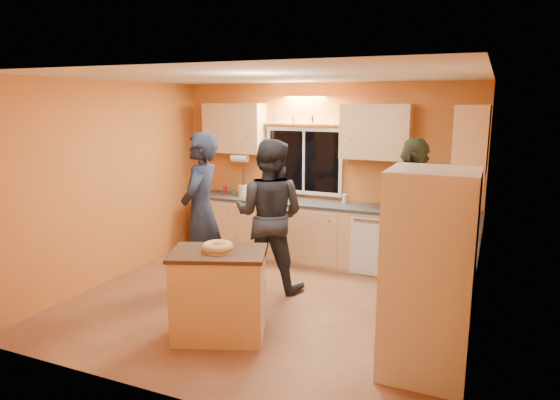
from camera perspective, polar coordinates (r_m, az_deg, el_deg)
The scene contains 14 objects.
ground at distance 5.98m, azimuth -1.52°, elevation -11.78°, with size 4.50×4.50×0.00m, color brown.
room_shell at distance 5.88m, azimuth 1.16°, elevation 4.19°, with size 4.54×4.04×2.61m.
back_counter at distance 7.32m, azimuth 4.21°, elevation -3.71°, with size 4.23×0.62×0.90m.
right_counter at distance 5.81m, azimuth 18.58°, elevation -8.33°, with size 0.62×1.84×0.90m.
refrigerator at distance 4.45m, azimuth 16.61°, elevation -8.17°, with size 0.72×0.70×1.80m, color silver.
island at distance 5.10m, azimuth -6.98°, elevation -10.56°, with size 1.09×0.92×0.89m.
bundt_pastry at distance 4.94m, azimuth -7.11°, elevation -5.33°, with size 0.31×0.31×0.09m, color #DDB05A.
person_left at distance 6.26m, azimuth -8.99°, elevation -1.38°, with size 0.72×0.47×1.97m, color black.
person_center at distance 6.19m, azimuth -1.22°, elevation -1.75°, with size 0.92×0.72×1.89m, color black.
person_right at distance 5.91m, azimuth 14.73°, elevation -2.52°, with size 1.14×0.47×1.94m, color #363A24.
mixing_bowl at distance 6.91m, azimuth 12.72°, elevation -0.68°, with size 0.34×0.34×0.08m, color #311F10.
utensil_crock at distance 7.67m, azimuth -4.26°, elevation 1.07°, with size 0.14×0.14×0.17m, color beige.
potted_plant at distance 4.96m, azimuth 18.23°, elevation -4.56°, with size 0.25×0.22×0.28m, color gray.
red_box at distance 5.55m, azimuth 19.21°, elevation -4.07°, with size 0.16×0.12×0.07m, color maroon.
Camera 1 is at (2.34, -4.98, 2.35)m, focal length 32.00 mm.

